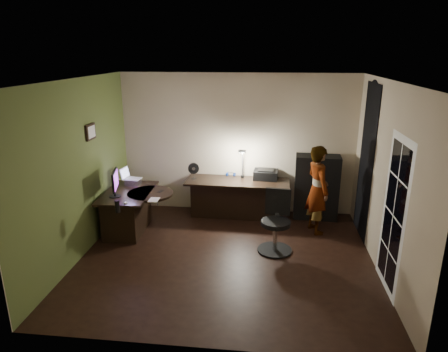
# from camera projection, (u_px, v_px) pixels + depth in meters

# --- Properties ---
(floor) EXTENTS (4.50, 4.00, 0.01)m
(floor) POSITION_uv_depth(u_px,v_px,m) (226.00, 258.00, 6.22)
(floor) COLOR black
(floor) RESTS_ON ground
(ceiling) EXTENTS (4.50, 4.00, 0.01)m
(ceiling) POSITION_uv_depth(u_px,v_px,m) (226.00, 80.00, 5.41)
(ceiling) COLOR silver
(ceiling) RESTS_ON floor
(wall_back) EXTENTS (4.50, 0.01, 2.70)m
(wall_back) POSITION_uv_depth(u_px,v_px,m) (237.00, 144.00, 7.72)
(wall_back) COLOR tan
(wall_back) RESTS_ON floor
(wall_front) EXTENTS (4.50, 0.01, 2.70)m
(wall_front) POSITION_uv_depth(u_px,v_px,m) (204.00, 235.00, 3.92)
(wall_front) COLOR tan
(wall_front) RESTS_ON floor
(wall_left) EXTENTS (0.01, 4.00, 2.70)m
(wall_left) POSITION_uv_depth(u_px,v_px,m) (79.00, 170.00, 6.06)
(wall_left) COLOR tan
(wall_left) RESTS_ON floor
(wall_right) EXTENTS (0.01, 4.00, 2.70)m
(wall_right) POSITION_uv_depth(u_px,v_px,m) (386.00, 180.00, 5.57)
(wall_right) COLOR tan
(wall_right) RESTS_ON floor
(green_wall_overlay) EXTENTS (0.00, 4.00, 2.70)m
(green_wall_overlay) POSITION_uv_depth(u_px,v_px,m) (80.00, 170.00, 6.06)
(green_wall_overlay) COLOR #4D5B28
(green_wall_overlay) RESTS_ON floor
(arched_doorway) EXTENTS (0.01, 0.90, 2.60)m
(arched_doorway) POSITION_uv_depth(u_px,v_px,m) (366.00, 162.00, 6.68)
(arched_doorway) COLOR black
(arched_doorway) RESTS_ON floor
(french_door) EXTENTS (0.02, 0.92, 2.10)m
(french_door) POSITION_uv_depth(u_px,v_px,m) (394.00, 216.00, 5.14)
(french_door) COLOR white
(french_door) RESTS_ON floor
(framed_picture) EXTENTS (0.04, 0.30, 0.25)m
(framed_picture) POSITION_uv_depth(u_px,v_px,m) (90.00, 132.00, 6.33)
(framed_picture) COLOR black
(framed_picture) RESTS_ON wall_left
(desk_left) EXTENTS (0.84, 1.31, 0.74)m
(desk_left) POSITION_uv_depth(u_px,v_px,m) (130.00, 211.00, 7.04)
(desk_left) COLOR black
(desk_left) RESTS_ON floor
(desk_right) EXTENTS (1.97, 0.74, 0.73)m
(desk_right) POSITION_uv_depth(u_px,v_px,m) (237.00, 199.00, 7.65)
(desk_right) COLOR black
(desk_right) RESTS_ON floor
(cabinet) EXTENTS (0.84, 0.45, 1.22)m
(cabinet) POSITION_uv_depth(u_px,v_px,m) (316.00, 187.00, 7.56)
(cabinet) COLOR black
(cabinet) RESTS_ON floor
(laptop_stand) EXTENTS (0.27, 0.23, 0.10)m
(laptop_stand) POSITION_uv_depth(u_px,v_px,m) (133.00, 182.00, 7.30)
(laptop_stand) COLOR silver
(laptop_stand) RESTS_ON desk_left
(laptop) EXTENTS (0.34, 0.33, 0.21)m
(laptop) POSITION_uv_depth(u_px,v_px,m) (132.00, 174.00, 7.25)
(laptop) COLOR silver
(laptop) RESTS_ON laptop_stand
(monitor) EXTENTS (0.22, 0.51, 0.33)m
(monitor) POSITION_uv_depth(u_px,v_px,m) (114.00, 187.00, 6.66)
(monitor) COLOR black
(monitor) RESTS_ON desk_left
(mouse) EXTENTS (0.08, 0.10, 0.03)m
(mouse) POSITION_uv_depth(u_px,v_px,m) (125.00, 203.00, 6.40)
(mouse) COLOR silver
(mouse) RESTS_ON desk_left
(phone) EXTENTS (0.11, 0.15, 0.01)m
(phone) POSITION_uv_depth(u_px,v_px,m) (161.00, 191.00, 6.95)
(phone) COLOR black
(phone) RESTS_ON desk_left
(pen) EXTENTS (0.06, 0.15, 0.01)m
(pen) POSITION_uv_depth(u_px,v_px,m) (157.00, 203.00, 6.40)
(pen) COLOR black
(pen) RESTS_ON desk_left
(speaker) EXTENTS (0.08, 0.08, 0.19)m
(speaker) POSITION_uv_depth(u_px,v_px,m) (117.00, 206.00, 6.04)
(speaker) COLOR black
(speaker) RESTS_ON desk_left
(notepad) EXTENTS (0.16, 0.22, 0.01)m
(notepad) POSITION_uv_depth(u_px,v_px,m) (154.00, 200.00, 6.55)
(notepad) COLOR silver
(notepad) RESTS_ON desk_left
(desk_fan) EXTENTS (0.23, 0.16, 0.32)m
(desk_fan) POSITION_uv_depth(u_px,v_px,m) (194.00, 171.00, 7.62)
(desk_fan) COLOR black
(desk_fan) RESTS_ON desk_right
(headphones) EXTENTS (0.20, 0.13, 0.09)m
(headphones) POSITION_uv_depth(u_px,v_px,m) (231.00, 174.00, 7.84)
(headphones) COLOR navy
(headphones) RESTS_ON desk_right
(printer) EXTENTS (0.47, 0.38, 0.20)m
(printer) POSITION_uv_depth(u_px,v_px,m) (266.00, 174.00, 7.62)
(printer) COLOR black
(printer) RESTS_ON desk_right
(desk_lamp) EXTENTS (0.26, 0.33, 0.65)m
(desk_lamp) POSITION_uv_depth(u_px,v_px,m) (243.00, 162.00, 7.63)
(desk_lamp) COLOR black
(desk_lamp) RESTS_ON desk_right
(office_chair) EXTENTS (0.62, 0.62, 0.99)m
(office_chair) POSITION_uv_depth(u_px,v_px,m) (276.00, 223.00, 6.28)
(office_chair) COLOR black
(office_chair) RESTS_ON floor
(person) EXTENTS (0.55, 0.65, 1.56)m
(person) POSITION_uv_depth(u_px,v_px,m) (317.00, 190.00, 6.91)
(person) COLOR #D8A88C
(person) RESTS_ON floor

